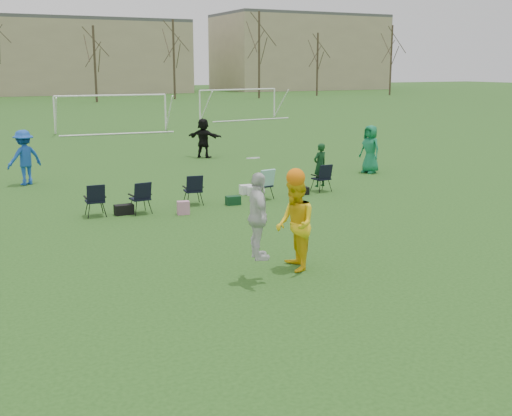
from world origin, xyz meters
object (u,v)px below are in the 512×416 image
fielder_blue (24,158)px  center_contest (283,221)px  fielder_black (203,138)px  goal_mid (111,103)px  goal_right (238,95)px  fielder_green_far (370,149)px

fielder_blue → center_contest: size_ratio=0.79×
center_contest → fielder_black: bearing=73.8°
fielder_blue → center_contest: 13.82m
goal_mid → goal_right: 13.42m
goal_right → fielder_black: bearing=-126.7°
center_contest → fielder_blue: bearing=105.0°
center_contest → goal_mid: 31.59m
fielder_blue → fielder_black: (8.58, 3.84, -0.07)m
fielder_blue → center_contest: (3.59, -13.35, 0.14)m
fielder_green_far → fielder_black: fielder_green_far is taller
fielder_black → center_contest: center_contest is taller
fielder_black → center_contest: size_ratio=0.73×
fielder_black → goal_mid: (-0.96, 14.14, 0.98)m
center_contest → goal_mid: size_ratio=0.35×
fielder_green_far → fielder_black: 8.48m
center_contest → goal_mid: (4.03, 31.33, 0.77)m
fielder_blue → goal_mid: 19.54m
fielder_green_far → goal_mid: size_ratio=0.26×
fielder_blue → fielder_black: bearing=-177.8°
fielder_black → fielder_green_far: bearing=170.1°
fielder_green_far → fielder_black: (-4.48, 7.20, -0.04)m
fielder_blue → fielder_green_far: (13.06, -3.36, -0.04)m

